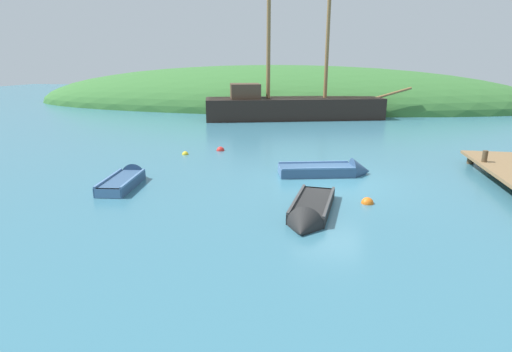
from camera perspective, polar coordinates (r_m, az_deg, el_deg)
The scene contains 9 objects.
ground_plane at distance 15.24m, azimuth 10.56°, elevation -0.82°, with size 120.00×120.00×0.00m, color teal.
shore_hill at distance 43.25m, azimuth 2.60°, elevation 10.09°, with size 52.92×19.01×8.04m, color #387033.
sailing_ship at distance 32.15m, azimuth 5.06°, elevation 9.13°, with size 16.17×7.12×11.01m.
rowboat_outer_left at distance 15.48m, azimuth -17.87°, elevation -0.66°, with size 1.32×3.14×0.91m.
rowboat_far at distance 16.19m, azimuth 10.45°, elevation 0.62°, with size 3.76×1.94×1.07m.
rowboat_center at distance 11.75m, azimuth 7.57°, elevation -5.30°, with size 1.36×3.58×1.00m.
buoy_orange at distance 13.22m, azimuth 15.46°, elevation -3.74°, with size 0.39×0.39×0.39m, color orange.
buoy_yellow at distance 19.76m, azimuth -9.97°, elevation 3.02°, with size 0.31×0.31×0.31m, color yellow.
buoy_red at distance 20.40m, azimuth -5.04°, elevation 3.60°, with size 0.40×0.40×0.40m, color red.
Camera 1 is at (-0.15, -14.63, 4.29)m, focal length 28.29 mm.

